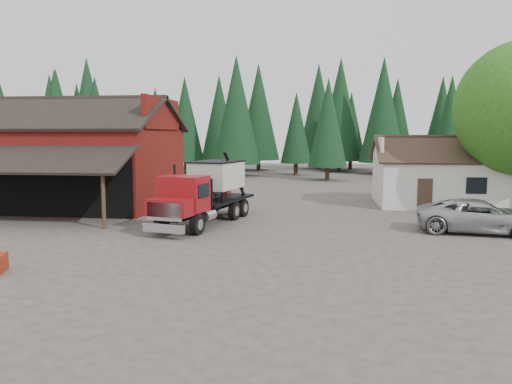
# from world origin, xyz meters

# --- Properties ---
(ground) EXTENTS (120.00, 120.00, 0.00)m
(ground) POSITION_xyz_m (0.00, 0.00, 0.00)
(ground) COLOR #453D36
(ground) RESTS_ON ground
(red_barn) EXTENTS (12.80, 13.63, 7.18)m
(red_barn) POSITION_xyz_m (-11.00, 9.90, 2.69)
(red_barn) COLOR maroon
(red_barn) RESTS_ON ground
(farmhouse) EXTENTS (8.60, 6.42, 4.65)m
(farmhouse) POSITION_xyz_m (13.00, 13.00, 1.67)
(farmhouse) COLOR silver
(farmhouse) RESTS_ON ground
(conifer_backdrop) EXTENTS (76.00, 16.00, 16.00)m
(conifer_backdrop) POSITION_xyz_m (0.00, 42.00, 0.00)
(conifer_backdrop) COLOR black
(conifer_backdrop) RESTS_ON ground
(near_pine_a) EXTENTS (4.40, 4.40, 11.40)m
(near_pine_a) POSITION_xyz_m (-22.00, 28.00, 6.39)
(near_pine_a) COLOR #382619
(near_pine_a) RESTS_ON ground
(near_pine_b) EXTENTS (3.96, 3.96, 10.40)m
(near_pine_b) POSITION_xyz_m (6.00, 30.00, 5.89)
(near_pine_b) COLOR #382619
(near_pine_b) RESTS_ON ground
(near_pine_c) EXTENTS (4.84, 4.84, 12.40)m
(near_pine_c) POSITION_xyz_m (22.00, 26.00, 6.89)
(near_pine_c) COLOR #382619
(near_pine_c) RESTS_ON ground
(near_pine_d) EXTENTS (5.28, 5.28, 13.40)m
(near_pine_d) POSITION_xyz_m (-4.00, 34.00, 7.39)
(near_pine_d) COLOR #382619
(near_pine_d) RESTS_ON ground
(feed_truck) EXTENTS (4.15, 8.60, 3.75)m
(feed_truck) POSITION_xyz_m (-0.88, 4.02, 1.76)
(feed_truck) COLOR black
(feed_truck) RESTS_ON ground
(silver_car) EXTENTS (6.11, 3.56, 1.60)m
(silver_car) POSITION_xyz_m (12.65, 3.25, 0.80)
(silver_car) COLOR #A6A9AE
(silver_car) RESTS_ON ground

